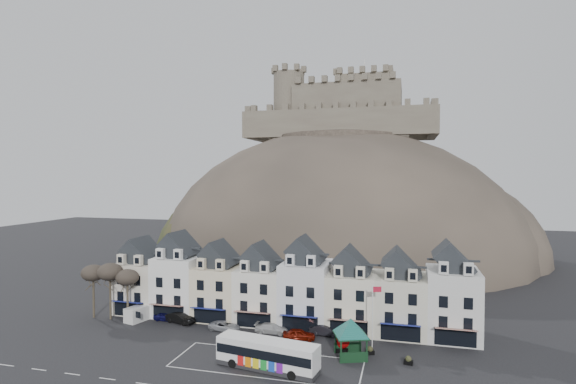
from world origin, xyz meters
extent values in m
plane|color=black|center=(0.00, 0.00, 0.00)|extent=(300.00, 300.00, 0.00)
cube|color=silver|center=(2.00, 1.25, 0.00)|extent=(22.00, 7.50, 0.01)
cube|color=beige|center=(-23.80, 16.00, 4.00)|extent=(6.80, 8.00, 8.00)
cube|color=black|center=(-23.80, 16.00, 9.20)|extent=(6.80, 5.76, 2.80)
cube|color=beige|center=(-25.30, 12.40, 8.90)|extent=(1.20, 0.80, 1.60)
cube|color=beige|center=(-22.30, 12.40, 8.90)|extent=(1.20, 0.80, 1.60)
cube|color=black|center=(-23.80, 11.97, 1.30)|extent=(5.10, 0.06, 2.20)
cube|color=navy|center=(-23.80, 11.30, 2.60)|extent=(5.10, 1.29, 0.43)
cube|color=white|center=(-17.00, 16.00, 4.60)|extent=(6.80, 8.00, 9.20)
cube|color=black|center=(-17.00, 16.00, 10.40)|extent=(6.80, 5.76, 2.80)
cube|color=white|center=(-18.50, 12.40, 10.10)|extent=(1.20, 0.80, 1.60)
cube|color=white|center=(-15.50, 12.40, 10.10)|extent=(1.20, 0.80, 1.60)
cube|color=black|center=(-17.00, 11.97, 1.30)|extent=(5.10, 0.06, 2.20)
cube|color=maroon|center=(-17.00, 11.30, 2.60)|extent=(5.10, 1.29, 0.43)
cube|color=beige|center=(-10.20, 16.00, 4.00)|extent=(6.80, 8.00, 8.00)
cube|color=black|center=(-10.20, 16.00, 9.20)|extent=(6.80, 5.76, 2.80)
cube|color=beige|center=(-11.70, 12.40, 8.90)|extent=(1.20, 0.80, 1.60)
cube|color=beige|center=(-8.70, 12.40, 8.90)|extent=(1.20, 0.80, 1.60)
cube|color=black|center=(-10.20, 11.97, 1.30)|extent=(5.10, 0.06, 2.20)
cube|color=navy|center=(-10.20, 11.30, 2.60)|extent=(5.10, 1.29, 0.43)
cube|color=white|center=(-3.40, 16.00, 4.00)|extent=(6.80, 8.00, 8.00)
cube|color=black|center=(-3.40, 16.00, 9.20)|extent=(6.80, 5.76, 2.80)
cube|color=white|center=(-4.90, 12.40, 8.90)|extent=(1.20, 0.80, 1.60)
cube|color=white|center=(-1.90, 12.40, 8.90)|extent=(1.20, 0.80, 1.60)
cube|color=black|center=(-3.40, 11.97, 1.30)|extent=(5.10, 0.06, 2.20)
cube|color=maroon|center=(-3.40, 11.30, 2.60)|extent=(5.10, 1.29, 0.43)
cube|color=white|center=(3.40, 16.00, 4.60)|extent=(6.80, 8.00, 9.20)
cube|color=black|center=(3.40, 16.00, 10.40)|extent=(6.80, 5.76, 2.80)
cube|color=white|center=(1.90, 12.40, 10.10)|extent=(1.20, 0.80, 1.60)
cube|color=white|center=(4.90, 12.40, 10.10)|extent=(1.20, 0.80, 1.60)
cube|color=black|center=(3.40, 11.97, 1.30)|extent=(5.10, 0.06, 2.20)
cube|color=navy|center=(3.40, 11.30, 2.60)|extent=(5.10, 1.29, 0.43)
cube|color=silver|center=(10.20, 16.00, 4.00)|extent=(6.80, 8.00, 8.00)
cube|color=black|center=(10.20, 16.00, 9.20)|extent=(6.80, 5.76, 2.80)
cube|color=silver|center=(8.70, 12.40, 8.90)|extent=(1.20, 0.80, 1.60)
cube|color=silver|center=(11.70, 12.40, 8.90)|extent=(1.20, 0.80, 1.60)
cube|color=black|center=(10.20, 11.97, 1.30)|extent=(5.10, 0.06, 2.20)
cube|color=maroon|center=(10.20, 11.30, 2.60)|extent=(5.10, 1.29, 0.43)
cube|color=beige|center=(17.00, 16.00, 4.00)|extent=(6.80, 8.00, 8.00)
cube|color=black|center=(17.00, 16.00, 9.20)|extent=(6.80, 5.76, 2.80)
cube|color=beige|center=(15.50, 12.40, 8.90)|extent=(1.20, 0.80, 1.60)
cube|color=beige|center=(18.50, 12.40, 8.90)|extent=(1.20, 0.80, 1.60)
cube|color=black|center=(17.00, 11.97, 1.30)|extent=(5.10, 0.06, 2.20)
cube|color=navy|center=(17.00, 11.30, 2.60)|extent=(5.10, 1.29, 0.43)
cube|color=silver|center=(23.80, 16.00, 4.60)|extent=(6.80, 8.00, 9.20)
cube|color=black|center=(23.80, 16.00, 10.40)|extent=(6.80, 5.76, 2.80)
cube|color=silver|center=(22.30, 12.40, 10.10)|extent=(1.20, 0.80, 1.60)
cube|color=silver|center=(25.30, 12.40, 10.10)|extent=(1.20, 0.80, 1.60)
cube|color=black|center=(23.80, 11.97, 1.30)|extent=(5.10, 0.06, 2.20)
cube|color=maroon|center=(23.80, 11.30, 2.60)|extent=(5.10, 1.29, 0.43)
ellipsoid|color=#322D27|center=(0.00, 70.00, 0.00)|extent=(96.00, 76.00, 68.00)
ellipsoid|color=#253219|center=(-22.00, 64.00, 0.00)|extent=(52.00, 44.00, 42.00)
ellipsoid|color=#322D27|center=(24.00, 74.00, 0.00)|extent=(56.00, 48.00, 46.00)
ellipsoid|color=#253219|center=(-4.00, 56.00, 0.00)|extent=(40.00, 28.00, 28.00)
ellipsoid|color=#322D27|center=(10.00, 58.00, 0.00)|extent=(36.00, 28.00, 24.00)
cylinder|color=#322D27|center=(0.00, 70.00, 31.00)|extent=(30.00, 30.00, 3.00)
cube|color=brown|center=(0.00, 66.00, 35.50)|extent=(48.00, 2.20, 7.00)
cube|color=brown|center=(0.00, 86.00, 35.50)|extent=(48.00, 2.20, 7.00)
cube|color=brown|center=(-24.00, 76.00, 35.50)|extent=(2.20, 22.00, 7.00)
cube|color=brown|center=(24.00, 76.00, 35.50)|extent=(2.20, 22.00, 7.00)
cube|color=brown|center=(2.00, 76.00, 41.00)|extent=(28.00, 18.00, 10.00)
cube|color=brown|center=(6.00, 78.00, 42.50)|extent=(14.00, 12.00, 13.00)
cylinder|color=brown|center=(-14.00, 72.00, 41.00)|extent=(8.40, 8.40, 18.00)
cylinder|color=silver|center=(6.00, 78.00, 51.50)|extent=(0.16, 0.16, 5.00)
cylinder|color=#393224|center=(-29.00, 10.50, 2.87)|extent=(0.32, 0.32, 5.74)
ellipsoid|color=#383028|center=(-29.00, 10.50, 6.97)|extent=(3.61, 3.61, 2.54)
cylinder|color=#393224|center=(-26.00, 10.50, 3.01)|extent=(0.32, 0.32, 6.02)
ellipsoid|color=#383028|center=(-26.00, 10.50, 7.31)|extent=(3.78, 3.78, 2.67)
cylinder|color=#393224|center=(-23.00, 10.50, 2.73)|extent=(0.32, 0.32, 5.46)
ellipsoid|color=#383028|center=(-23.00, 10.50, 6.63)|extent=(3.43, 3.43, 2.42)
cube|color=#262628|center=(2.52, -0.25, 0.38)|extent=(12.26, 4.70, 0.54)
cube|color=white|center=(2.52, -0.25, 1.97)|extent=(12.25, 4.65, 2.74)
cube|color=black|center=(2.52, -0.25, 2.12)|extent=(12.03, 4.69, 1.03)
cube|color=white|center=(2.52, -0.25, 3.21)|extent=(12.00, 4.50, 0.27)
cube|color=orange|center=(8.37, -1.23, 3.02)|extent=(0.28, 1.30, 0.30)
cylinder|color=black|center=(5.86, -2.06, 0.49)|extent=(1.09, 0.51, 1.04)
cylinder|color=black|center=(6.26, 0.37, 0.49)|extent=(1.09, 0.51, 1.04)
cylinder|color=black|center=(-1.46, -0.84, 0.49)|extent=(1.09, 0.51, 1.04)
cylinder|color=black|center=(-1.06, 1.59, 0.49)|extent=(1.09, 0.51, 1.04)
cube|color=black|center=(9.29, 6.39, 1.37)|extent=(0.22, 0.22, 2.73)
cube|color=black|center=(12.17, 7.47, 1.37)|extent=(0.22, 0.22, 2.73)
cube|color=black|center=(10.37, 3.51, 1.37)|extent=(0.22, 0.22, 2.73)
cube|color=black|center=(13.24, 4.59, 1.37)|extent=(0.22, 0.22, 2.73)
cube|color=black|center=(11.27, 5.49, 2.73)|extent=(4.83, 4.83, 0.14)
cone|color=#12524B|center=(11.27, 5.49, 3.75)|extent=(7.05, 7.05, 2.05)
cube|color=black|center=(10.06, 7.01, 0.28)|extent=(1.53, 1.53, 0.56)
sphere|color=#A4090A|center=(10.06, 7.01, 1.29)|extent=(1.75, 1.75, 1.75)
cylinder|color=silver|center=(13.55, 9.27, 4.06)|extent=(0.12, 0.12, 8.13)
cube|color=#B3162E|center=(14.09, 9.42, 7.52)|extent=(1.09, 0.32, 0.71)
cube|color=silver|center=(-21.43, 11.39, 1.08)|extent=(3.15, 5.09, 2.16)
cube|color=black|center=(-21.43, 11.39, 1.49)|extent=(1.92, 0.56, 0.93)
cube|color=black|center=(13.44, 7.00, 0.26)|extent=(1.16, 0.85, 0.52)
sphere|color=#253219|center=(13.44, 7.00, 0.68)|extent=(0.73, 0.73, 0.73)
cube|color=black|center=(18.00, 5.17, 0.26)|extent=(1.09, 0.64, 0.51)
sphere|color=#253219|center=(18.00, 5.17, 0.67)|extent=(0.72, 0.72, 0.72)
imported|color=#0D0D42|center=(-17.50, 12.00, 0.63)|extent=(3.80, 1.72, 1.26)
imported|color=black|center=(-14.80, 11.54, 0.78)|extent=(5.02, 2.82, 1.57)
imported|color=#A9ABB1|center=(-7.18, 10.31, 0.63)|extent=(4.71, 2.68, 1.26)
imported|color=silver|center=(-0.40, 10.95, 0.68)|extent=(4.70, 1.96, 1.36)
imported|color=#651005|center=(3.88, 9.50, 0.74)|extent=(4.61, 2.60, 1.48)
imported|color=black|center=(7.01, 12.00, 0.73)|extent=(4.51, 1.80, 1.46)
camera|label=1|loc=(17.64, -48.08, 22.06)|focal=28.00mm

